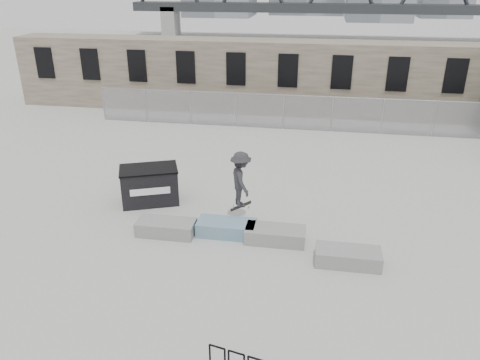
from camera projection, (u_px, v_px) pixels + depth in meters
name	position (u px, v px, depth m)	size (l,w,h in m)	color
ground	(251.00, 238.00, 15.94)	(120.00, 120.00, 0.00)	#A1A09C
stone_wall	(289.00, 77.00, 29.67)	(36.00, 2.58, 4.50)	#685C4D
chainlink_fence	(283.00, 112.00, 26.79)	(22.06, 0.06, 2.02)	gray
planter_far_left	(166.00, 227.00, 16.12)	(2.00, 0.90, 0.50)	gray
planter_center_left	(226.00, 227.00, 16.10)	(2.00, 0.90, 0.50)	teal
planter_center_right	(275.00, 234.00, 15.67)	(2.00, 0.90, 0.50)	gray
planter_offset	(348.00, 256.00, 14.45)	(2.00, 0.90, 0.50)	gray
dumpster	(150.00, 185.00, 18.22)	(2.53, 2.05, 1.44)	black
truss_bridge	(386.00, 8.00, 62.32)	(70.00, 3.00, 9.80)	#2D3033
skateboarder	(241.00, 180.00, 16.12)	(1.22, 1.48, 2.21)	#29292C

